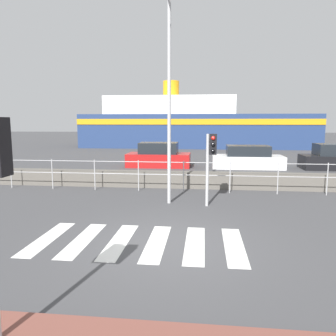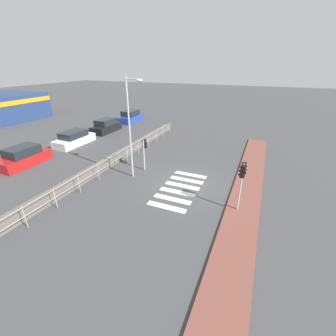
{
  "view_description": "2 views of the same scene",
  "coord_description": "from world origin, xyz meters",
  "px_view_note": "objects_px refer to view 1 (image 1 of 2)",
  "views": [
    {
      "loc": [
        0.8,
        -7.31,
        2.84
      ],
      "look_at": [
        -0.23,
        2.0,
        1.5
      ],
      "focal_mm": 35.0,
      "sensor_mm": 36.0,
      "label": 1
    },
    {
      "loc": [
        -12.86,
        -4.35,
        7.53
      ],
      "look_at": [
        -0.41,
        1.0,
        1.2
      ],
      "focal_mm": 24.0,
      "sensor_mm": 36.0,
      "label": 2
    }
  ],
  "objects_px": {
    "ferry_boat": "(192,125)",
    "parked_car_red": "(159,156)",
    "streetlamp": "(168,80)",
    "parked_car_black": "(336,158)",
    "parked_car_white": "(248,158)",
    "traffic_light_far": "(211,153)"
  },
  "relations": [
    {
      "from": "traffic_light_far",
      "to": "streetlamp",
      "type": "height_order",
      "value": "streetlamp"
    },
    {
      "from": "ferry_boat",
      "to": "parked_car_red",
      "type": "distance_m",
      "value": 17.62
    },
    {
      "from": "ferry_boat",
      "to": "parked_car_white",
      "type": "relative_size",
      "value": 5.9
    },
    {
      "from": "streetlamp",
      "to": "parked_car_white",
      "type": "xyz_separation_m",
      "value": [
        3.86,
        9.43,
        -3.58
      ]
    },
    {
      "from": "streetlamp",
      "to": "parked_car_red",
      "type": "height_order",
      "value": "streetlamp"
    },
    {
      "from": "traffic_light_far",
      "to": "parked_car_red",
      "type": "bearing_deg",
      "value": 107.88
    },
    {
      "from": "streetlamp",
      "to": "parked_car_black",
      "type": "bearing_deg",
      "value": 46.27
    },
    {
      "from": "ferry_boat",
      "to": "parked_car_black",
      "type": "xyz_separation_m",
      "value": [
        9.25,
        -17.48,
        -1.72
      ]
    },
    {
      "from": "parked_car_white",
      "to": "parked_car_red",
      "type": "bearing_deg",
      "value": 180.0
    },
    {
      "from": "streetlamp",
      "to": "parked_car_red",
      "type": "xyz_separation_m",
      "value": [
        -1.64,
        9.43,
        -3.52
      ]
    },
    {
      "from": "parked_car_red",
      "to": "parked_car_black",
      "type": "xyz_separation_m",
      "value": [
        10.67,
        -0.0,
        -0.0
      ]
    },
    {
      "from": "parked_car_red",
      "to": "traffic_light_far",
      "type": "bearing_deg",
      "value": -72.12
    },
    {
      "from": "ferry_boat",
      "to": "parked_car_black",
      "type": "bearing_deg",
      "value": -62.12
    },
    {
      "from": "traffic_light_far",
      "to": "streetlamp",
      "type": "relative_size",
      "value": 0.36
    },
    {
      "from": "ferry_boat",
      "to": "parked_car_white",
      "type": "height_order",
      "value": "ferry_boat"
    },
    {
      "from": "parked_car_red",
      "to": "streetlamp",
      "type": "bearing_deg",
      "value": -80.13
    },
    {
      "from": "traffic_light_far",
      "to": "streetlamp",
      "type": "xyz_separation_m",
      "value": [
        -1.42,
        0.06,
        2.38
      ]
    },
    {
      "from": "parked_car_white",
      "to": "traffic_light_far",
      "type": "bearing_deg",
      "value": -104.38
    },
    {
      "from": "streetlamp",
      "to": "ferry_boat",
      "type": "xyz_separation_m",
      "value": [
        -0.22,
        26.92,
        -1.8
      ]
    },
    {
      "from": "parked_car_white",
      "to": "parked_car_black",
      "type": "bearing_deg",
      "value": -0.0
    },
    {
      "from": "traffic_light_far",
      "to": "ferry_boat",
      "type": "height_order",
      "value": "ferry_boat"
    },
    {
      "from": "parked_car_white",
      "to": "parked_car_black",
      "type": "relative_size",
      "value": 1.08
    }
  ]
}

